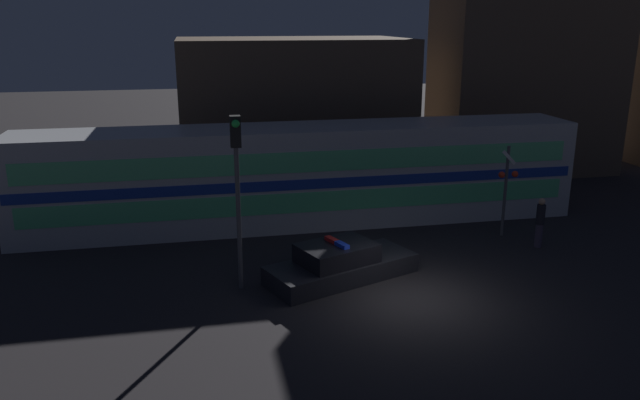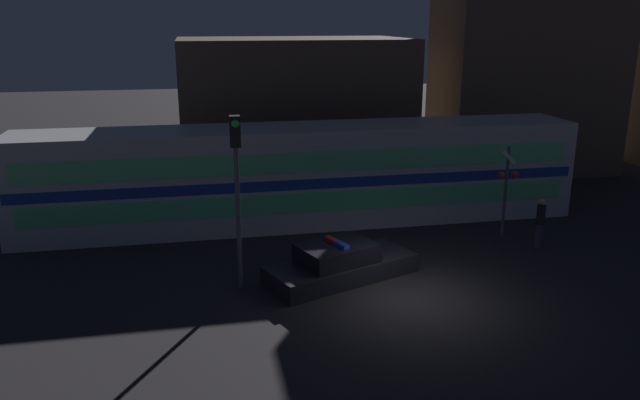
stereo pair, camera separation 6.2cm
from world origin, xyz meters
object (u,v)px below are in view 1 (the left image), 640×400
at_px(police_car, 340,264).
at_px(pedestrian, 540,222).
at_px(train, 303,175).
at_px(traffic_light_corner, 237,174).
at_px(crossing_signal_near, 506,184).

xyz_separation_m(police_car, pedestrian, (7.63, 1.34, 0.46)).
bearing_deg(train, traffic_light_corner, -116.43).
xyz_separation_m(pedestrian, crossing_signal_near, (-0.68, 1.36, 1.08)).
relative_size(police_car, crossing_signal_near, 1.49).
height_order(pedestrian, crossing_signal_near, crossing_signal_near).
bearing_deg(pedestrian, train, 150.02).
xyz_separation_m(pedestrian, traffic_light_corner, (-10.75, -1.47, 2.66)).
bearing_deg(crossing_signal_near, pedestrian, -63.39).
distance_m(train, traffic_light_corner, 6.86).
height_order(train, police_car, train).
distance_m(crossing_signal_near, traffic_light_corner, 10.58).
relative_size(train, traffic_light_corner, 4.15).
bearing_deg(traffic_light_corner, train, 63.57).
xyz_separation_m(police_car, crossing_signal_near, (6.95, 2.70, 1.54)).
bearing_deg(train, pedestrian, -29.98).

